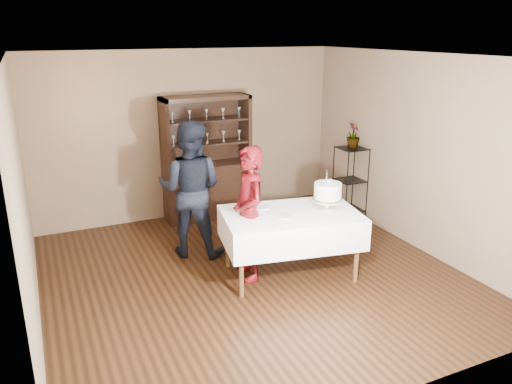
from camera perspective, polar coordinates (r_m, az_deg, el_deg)
floor at (r=6.44m, az=-0.39°, el=-9.49°), size 5.00×5.00×0.00m
ceiling at (r=5.71m, az=-0.45°, el=15.28°), size 5.00×5.00×0.00m
back_wall at (r=8.22m, az=-7.63°, el=6.49°), size 5.00×0.02×2.70m
wall_left at (r=5.46m, az=-25.11°, el=-1.06°), size 0.02×5.00×2.70m
wall_right at (r=7.29m, az=17.86°, el=4.29°), size 0.02×5.00×2.70m
china_hutch at (r=8.21m, az=-5.59°, el=1.62°), size 1.40×0.48×2.00m
plant_etagere at (r=8.23m, az=10.71°, el=1.33°), size 0.42×0.42×1.20m
cake_table at (r=6.22m, az=3.97°, el=-4.08°), size 1.82×1.30×0.83m
woman at (r=6.07m, az=-0.81°, el=-2.52°), size 0.43×0.63×1.69m
man at (r=6.77m, az=-7.52°, el=0.33°), size 1.15×1.08×1.87m
cake at (r=6.27m, az=8.19°, el=-0.08°), size 0.38×0.38×0.53m
plate_near at (r=6.01m, az=3.31°, el=-2.80°), size 0.18×0.18×0.01m
plate_far at (r=6.29m, az=0.74°, el=-1.77°), size 0.21×0.21×0.01m
potted_plant at (r=8.09m, az=11.05°, el=6.36°), size 0.31×0.31×0.39m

